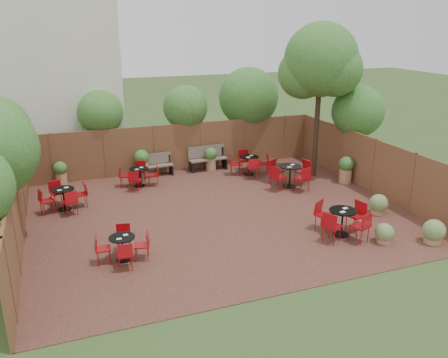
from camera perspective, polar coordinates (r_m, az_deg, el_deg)
name	(u,v)px	position (r m, az deg, el deg)	size (l,w,h in m)	color
ground	(219,213)	(15.17, -0.56, -4.30)	(80.00, 80.00, 0.00)	#354F23
courtyard_paving	(219,213)	(15.17, -0.56, -4.26)	(12.00, 10.00, 0.02)	#3C1B18
fence_back	(179,147)	(19.38, -5.64, 3.93)	(12.00, 0.08, 2.00)	brown
fence_left	(18,210)	(14.09, -24.23, -3.55)	(0.08, 10.00, 2.00)	brown
fence_right	(373,166)	(17.67, 18.04, 1.59)	(0.08, 10.00, 2.00)	brown
neighbour_building	(55,71)	(21.21, -20.24, 12.43)	(5.00, 4.00, 8.00)	silver
overhang_foliage	(145,121)	(16.45, -9.74, 7.13)	(15.45, 10.62, 2.66)	#306621
courtyard_tree	(321,65)	(18.32, 11.91, 13.71)	(2.91, 2.83, 6.02)	black
park_bench_left	(155,164)	(18.92, -8.60, 1.80)	(1.48, 0.56, 0.90)	brown
park_bench_right	(207,158)	(19.47, -2.08, 2.68)	(1.67, 0.63, 1.01)	brown
bistro_tables	(219,190)	(15.92, -0.66, -1.36)	(9.79, 7.92, 0.96)	black
planters	(196,165)	(18.38, -3.51, 1.77)	(10.96, 4.15, 1.10)	#9D744E
low_shrubs	(401,222)	(14.74, 21.16, -4.96)	(1.90, 2.90, 0.69)	#9D744E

